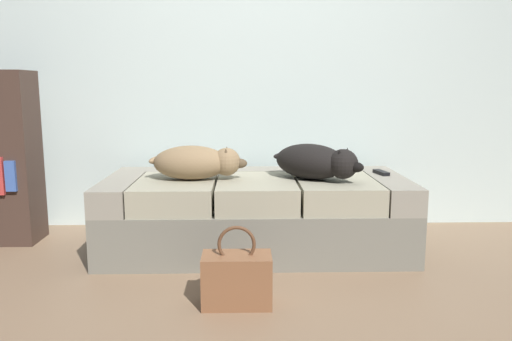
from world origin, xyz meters
TOP-DOWN VIEW (x-y plane):
  - ground_plane at (0.00, 0.00)m, footprint 10.00×10.00m
  - back_wall at (0.00, 1.60)m, footprint 6.40×0.10m
  - couch at (0.00, 0.98)m, footprint 1.83×0.85m
  - dog_tan at (-0.35, 0.92)m, footprint 0.60×0.27m
  - dog_dark at (0.35, 0.90)m, footprint 0.55×0.49m
  - tv_remote at (0.80, 1.07)m, footprint 0.07×0.16m
  - handbag at (-0.11, 0.16)m, footprint 0.32×0.18m

SIDE VIEW (x-z plane):
  - ground_plane at x=0.00m, z-range 0.00..0.00m
  - handbag at x=-0.11m, z-range -0.06..0.31m
  - couch at x=0.00m, z-range 0.00..0.45m
  - tv_remote at x=0.80m, z-range 0.45..0.47m
  - dog_tan at x=-0.35m, z-range 0.45..0.66m
  - dog_dark at x=0.35m, z-range 0.45..0.66m
  - back_wall at x=0.00m, z-range 0.00..2.80m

